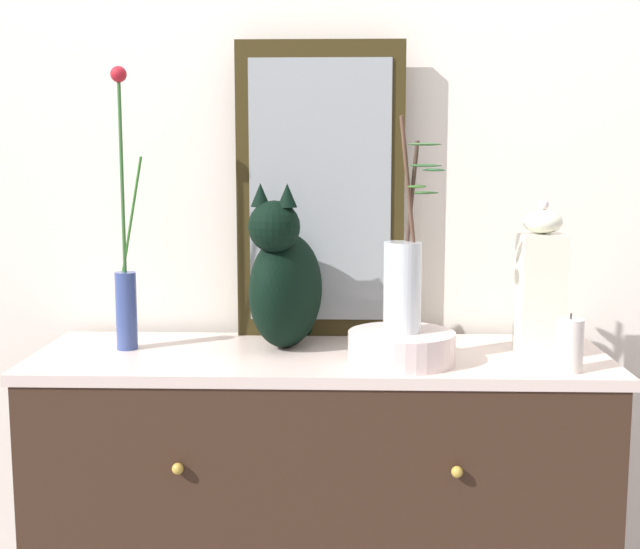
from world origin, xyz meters
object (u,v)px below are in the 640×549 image
object	(u,v)px
mirror_leaning	(320,191)
candle_pillar	(570,345)
bowl_porcelain	(402,347)
jar_lidded_porcelain	(540,285)
cat_sitting	(285,281)
vase_glass_clear	(404,278)
vase_slim_green	(126,281)
sideboard	(320,535)

from	to	relation	value
mirror_leaning	candle_pillar	world-z (taller)	mirror_leaning
mirror_leaning	bowl_porcelain	distance (m)	0.46
jar_lidded_porcelain	bowl_porcelain	bearing A→B (deg)	-165.57
cat_sitting	vase_glass_clear	bearing A→B (deg)	-27.96
jar_lidded_porcelain	cat_sitting	bearing A→B (deg)	174.13
vase_slim_green	bowl_porcelain	xyz separation A→B (m)	(0.63, -0.11, -0.13)
jar_lidded_porcelain	candle_pillar	xyz separation A→B (m)	(0.03, -0.14, -0.10)
bowl_porcelain	sideboard	bearing A→B (deg)	155.54
vase_glass_clear	sideboard	bearing A→B (deg)	155.53
cat_sitting	jar_lidded_porcelain	bearing A→B (deg)	-5.87
cat_sitting	vase_slim_green	size ratio (longest dim) A/B	0.73
vase_slim_green	vase_glass_clear	xyz separation A→B (m)	(0.63, -0.11, 0.03)
cat_sitting	vase_slim_green	distance (m)	0.36
sideboard	bowl_porcelain	bearing A→B (deg)	-24.46
vase_glass_clear	candle_pillar	size ratio (longest dim) A/B	3.75
mirror_leaning	vase_glass_clear	world-z (taller)	mirror_leaning
bowl_porcelain	candle_pillar	xyz separation A→B (m)	(0.34, -0.06, 0.02)
cat_sitting	jar_lidded_porcelain	xyz separation A→B (m)	(0.57, -0.06, 0.00)
sideboard	candle_pillar	distance (m)	0.73
vase_slim_green	bowl_porcelain	distance (m)	0.65
vase_slim_green	vase_glass_clear	world-z (taller)	vase_slim_green
sideboard	jar_lidded_porcelain	size ratio (longest dim) A/B	3.70
mirror_leaning	cat_sitting	size ratio (longest dim) A/B	1.53
mirror_leaning	bowl_porcelain	bearing A→B (deg)	-56.00
vase_slim_green	jar_lidded_porcelain	xyz separation A→B (m)	(0.94, -0.03, -0.00)
bowl_porcelain	candle_pillar	world-z (taller)	candle_pillar
sideboard	vase_slim_green	xyz separation A→B (m)	(-0.45, 0.03, 0.60)
sideboard	cat_sitting	xyz separation A→B (m)	(-0.08, 0.06, 0.59)
bowl_porcelain	jar_lidded_porcelain	size ratio (longest dim) A/B	0.66
vase_slim_green	candle_pillar	bearing A→B (deg)	-10.15
sideboard	vase_glass_clear	size ratio (longest dim) A/B	2.82
cat_sitting	bowl_porcelain	world-z (taller)	cat_sitting
jar_lidded_porcelain	candle_pillar	bearing A→B (deg)	-77.73
sideboard	vase_slim_green	distance (m)	0.74
mirror_leaning	vase_glass_clear	bearing A→B (deg)	-55.73
vase_glass_clear	bowl_porcelain	bearing A→B (deg)	155.34
cat_sitting	jar_lidded_porcelain	distance (m)	0.58
vase_slim_green	jar_lidded_porcelain	bearing A→B (deg)	-1.77
sideboard	bowl_porcelain	distance (m)	0.51
mirror_leaning	bowl_porcelain	size ratio (longest dim) A/B	3.09
sideboard	cat_sitting	size ratio (longest dim) A/B	2.76
mirror_leaning	candle_pillar	size ratio (longest dim) A/B	5.86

